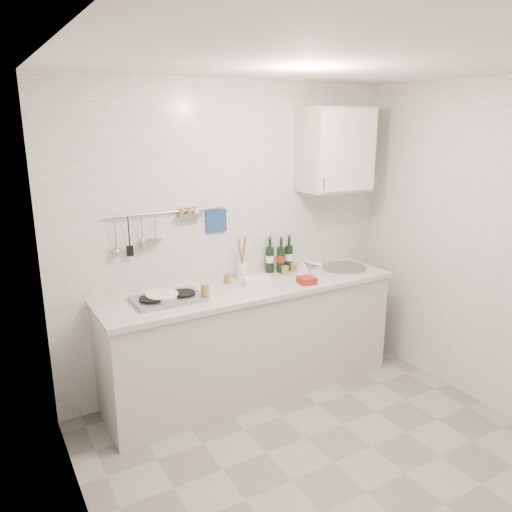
{
  "coord_description": "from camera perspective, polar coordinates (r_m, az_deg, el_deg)",
  "views": [
    {
      "loc": [
        -1.86,
        -2.18,
        2.19
      ],
      "look_at": [
        -0.07,
        0.9,
        1.22
      ],
      "focal_mm": 35.0,
      "sensor_mm": 36.0,
      "label": 1
    }
  ],
  "objects": [
    {
      "name": "wall_rail",
      "position": [
        3.84,
        -10.32,
        3.52
      ],
      "size": [
        0.98,
        0.09,
        0.34
      ],
      "color": "#93969B",
      "rests_on": "back_wall"
    },
    {
      "name": "back_wall",
      "position": [
        4.15,
        -2.62,
        2.11
      ],
      "size": [
        3.0,
        0.02,
        2.5
      ],
      "primitive_type": "cube",
      "color": "silver",
      "rests_on": "floor"
    },
    {
      "name": "jar_a",
      "position": [
        4.02,
        -3.3,
        -2.54
      ],
      "size": [
        0.06,
        0.06,
        0.09
      ],
      "rotation": [
        0.0,
        0.0,
        0.28
      ],
      "color": "olive",
      "rests_on": "counter"
    },
    {
      "name": "counter",
      "position": [
        4.17,
        -0.47,
        -9.7
      ],
      "size": [
        2.44,
        0.64,
        0.96
      ],
      "color": "#BBB6AC",
      "rests_on": "floor"
    },
    {
      "name": "ceiling",
      "position": [
        2.89,
        11.02,
        21.14
      ],
      "size": [
        3.0,
        3.0,
        0.0
      ],
      "primitive_type": "plane",
      "rotation": [
        3.14,
        0.0,
        0.0
      ],
      "color": "silver",
      "rests_on": "back_wall"
    },
    {
      "name": "wall_cabinet",
      "position": [
        4.39,
        9.11,
        11.91
      ],
      "size": [
        0.6,
        0.38,
        0.7
      ],
      "color": "#BBB6AC",
      "rests_on": "back_wall"
    },
    {
      "name": "plate_stack_hob",
      "position": [
        3.71,
        -10.78,
        -4.66
      ],
      "size": [
        0.26,
        0.26,
        0.05
      ],
      "rotation": [
        0.0,
        0.0,
        -0.06
      ],
      "color": "#4867A3",
      "rests_on": "counter"
    },
    {
      "name": "wine_bottles",
      "position": [
        4.31,
        2.76,
        0.21
      ],
      "size": [
        0.25,
        0.12,
        0.31
      ],
      "rotation": [
        0.0,
        0.0,
        -0.16
      ],
      "color": "black",
      "rests_on": "counter"
    },
    {
      "name": "floor",
      "position": [
        3.61,
        8.86,
        -22.33
      ],
      "size": [
        3.0,
        3.0,
        0.0
      ],
      "primitive_type": "plane",
      "color": "slate",
      "rests_on": "ground"
    },
    {
      "name": "strawberry_punnet",
      "position": [
        4.03,
        5.82,
        -2.79
      ],
      "size": [
        0.15,
        0.15,
        0.05
      ],
      "primitive_type": "cube",
      "rotation": [
        0.0,
        0.0,
        -0.16
      ],
      "color": "#A72812",
      "rests_on": "counter"
    },
    {
      "name": "butter_dish",
      "position": [
        3.98,
        0.14,
        -2.88
      ],
      "size": [
        0.23,
        0.16,
        0.06
      ],
      "primitive_type": "cube",
      "rotation": [
        0.0,
        0.0,
        -0.25
      ],
      "color": "white",
      "rests_on": "counter"
    },
    {
      "name": "jar_d",
      "position": [
        3.68,
        -5.82,
        -4.02
      ],
      "size": [
        0.07,
        0.07,
        0.12
      ],
      "rotation": [
        0.0,
        0.0,
        0.0
      ],
      "color": "olive",
      "rests_on": "counter"
    },
    {
      "name": "jar_b",
      "position": [
        4.35,
        4.29,
        -1.29
      ],
      "size": [
        0.06,
        0.06,
        0.07
      ],
      "rotation": [
        0.0,
        0.0,
        0.34
      ],
      "color": "olive",
      "rests_on": "counter"
    },
    {
      "name": "jar_c",
      "position": [
        4.25,
        3.35,
        -1.63
      ],
      "size": [
        0.07,
        0.07,
        0.07
      ],
      "rotation": [
        0.0,
        0.0,
        -0.06
      ],
      "color": "olive",
      "rests_on": "counter"
    },
    {
      "name": "plate_stack_sink",
      "position": [
        4.23,
        6.23,
        -1.65
      ],
      "size": [
        0.24,
        0.22,
        0.1
      ],
      "rotation": [
        0.0,
        0.0,
        -0.09
      ],
      "color": "white",
      "rests_on": "counter"
    },
    {
      "name": "wall_right",
      "position": [
        4.12,
        26.1,
        0.46
      ],
      "size": [
        0.02,
        2.8,
        2.5
      ],
      "primitive_type": "cube",
      "color": "silver",
      "rests_on": "floor"
    },
    {
      "name": "wall_left",
      "position": [
        2.4,
        -19.23,
        -8.69
      ],
      "size": [
        0.02,
        2.8,
        2.5
      ],
      "primitive_type": "cube",
      "color": "silver",
      "rests_on": "floor"
    },
    {
      "name": "utensil_crock",
      "position": [
        4.11,
        -1.56,
        -1.51
      ],
      "size": [
        0.09,
        0.09,
        0.36
      ],
      "rotation": [
        0.0,
        0.0,
        0.35
      ],
      "color": "white",
      "rests_on": "counter"
    }
  ]
}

